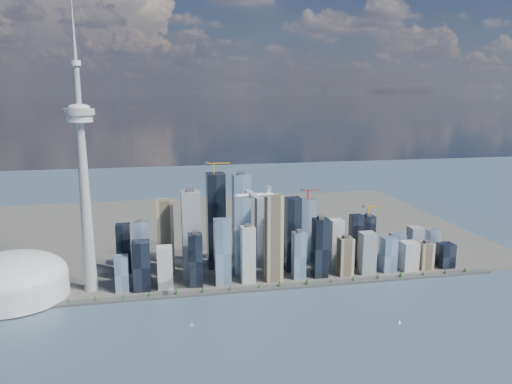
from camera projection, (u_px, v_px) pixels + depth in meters
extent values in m
plane|color=#334C5A|center=(273.00, 354.00, 758.57)|extent=(4000.00, 4000.00, 0.00)
cube|color=#383838|center=(244.00, 290.00, 998.42)|extent=(1100.00, 22.00, 4.00)
cube|color=#4C4C47|center=(217.00, 230.00, 1430.95)|extent=(1400.00, 900.00, 3.00)
cylinder|color=#3F2D1E|center=(37.00, 304.00, 922.35)|extent=(1.00, 1.00, 2.40)
cone|color=#1A4418|center=(37.00, 303.00, 921.64)|extent=(7.20, 7.20, 8.00)
cylinder|color=#3F2D1E|center=(86.00, 301.00, 939.11)|extent=(1.00, 1.00, 2.40)
cone|color=#1A4418|center=(86.00, 299.00, 938.40)|extent=(7.20, 7.20, 8.00)
cylinder|color=#3F2D1E|center=(133.00, 297.00, 955.88)|extent=(1.00, 1.00, 2.40)
cone|color=#1A4418|center=(133.00, 295.00, 955.16)|extent=(7.20, 7.20, 8.00)
cylinder|color=#3F2D1E|center=(179.00, 293.00, 972.64)|extent=(1.00, 1.00, 2.40)
cone|color=#1A4418|center=(178.00, 292.00, 971.93)|extent=(7.20, 7.20, 8.00)
cylinder|color=#3F2D1E|center=(223.00, 290.00, 989.40)|extent=(1.00, 1.00, 2.40)
cone|color=#1A4418|center=(223.00, 288.00, 988.69)|extent=(7.20, 7.20, 8.00)
cylinder|color=#3F2D1E|center=(265.00, 287.00, 1006.17)|extent=(1.00, 1.00, 2.40)
cone|color=#1A4418|center=(265.00, 285.00, 1005.46)|extent=(7.20, 7.20, 8.00)
cylinder|color=#3F2D1E|center=(306.00, 284.00, 1022.93)|extent=(1.00, 1.00, 2.40)
cone|color=#1A4418|center=(306.00, 282.00, 1022.22)|extent=(7.20, 7.20, 8.00)
cylinder|color=#3F2D1E|center=(346.00, 280.00, 1039.69)|extent=(1.00, 1.00, 2.40)
cone|color=#1A4418|center=(346.00, 279.00, 1038.98)|extent=(7.20, 7.20, 8.00)
cylinder|color=#3F2D1E|center=(385.00, 277.00, 1056.46)|extent=(1.00, 1.00, 2.40)
cone|color=#1A4418|center=(385.00, 276.00, 1055.75)|extent=(7.20, 7.20, 8.00)
cylinder|color=#3F2D1E|center=(422.00, 275.00, 1073.22)|extent=(1.00, 1.00, 2.40)
cone|color=#1A4418|center=(422.00, 273.00, 1072.51)|extent=(7.20, 7.20, 8.00)
cylinder|color=#3F2D1E|center=(458.00, 272.00, 1089.99)|extent=(1.00, 1.00, 2.40)
cone|color=#1A4418|center=(459.00, 270.00, 1089.27)|extent=(7.20, 7.20, 8.00)
cube|color=black|center=(141.00, 266.00, 988.07)|extent=(34.00, 34.00, 100.15)
cube|color=#6C88A4|center=(141.00, 251.00, 1033.42)|extent=(30.00, 30.00, 127.47)
cube|color=#B5B5B0|center=(167.00, 267.00, 999.09)|extent=(30.00, 30.00, 86.49)
cube|color=tan|center=(165.00, 235.00, 1092.79)|extent=(36.00, 36.00, 159.33)
cube|color=gray|center=(192.00, 235.00, 1047.87)|extent=(38.00, 38.00, 186.65)
cube|color=black|center=(194.00, 260.00, 1007.48)|extent=(28.00, 28.00, 109.26)
cube|color=#6C88A4|center=(221.00, 252.00, 1015.42)|extent=(32.00, 32.00, 136.57)
cube|color=black|center=(215.00, 221.00, 1108.67)|extent=(40.00, 40.00, 213.96)
cube|color=#6C88A4|center=(243.00, 225.00, 1066.00)|extent=(36.00, 36.00, 218.51)
cube|color=#B5B5B0|center=(248.00, 254.00, 1027.86)|extent=(28.00, 28.00, 118.36)
cube|color=tan|center=(274.00, 238.00, 1032.19)|extent=(34.00, 34.00, 182.09)
cube|color=gray|center=(263.00, 231.00, 1135.79)|extent=(30.00, 30.00, 154.78)
cube|color=black|center=(293.00, 234.00, 1092.68)|extent=(32.00, 32.00, 163.88)
cube|color=#6C88A4|center=(299.00, 255.00, 1050.93)|extent=(26.00, 26.00, 100.15)
cube|color=black|center=(322.00, 248.00, 1057.90)|extent=(30.00, 30.00, 127.47)
cube|color=#6C88A4|center=(307.00, 230.00, 1157.00)|extent=(34.00, 34.00, 145.68)
cube|color=#B5B5B0|center=(336.00, 243.00, 1117.42)|extent=(28.00, 28.00, 109.26)
cube|color=tan|center=(344.00, 256.00, 1072.08)|extent=(30.00, 30.00, 81.94)
cube|color=gray|center=(365.00, 253.00, 1080.85)|extent=(32.00, 32.00, 91.05)
cube|color=black|center=(357.00, 240.00, 1126.20)|extent=(26.00, 26.00, 118.36)
cube|color=#6C88A4|center=(387.00, 254.00, 1091.87)|extent=(30.00, 30.00, 77.39)
cube|color=black|center=(367.00, 236.00, 1190.52)|extent=(28.00, 28.00, 100.15)
cube|color=#6C88A4|center=(397.00, 248.00, 1150.49)|extent=(30.00, 30.00, 68.29)
cube|color=#B5B5B0|center=(408.00, 256.00, 1102.89)|extent=(34.00, 34.00, 63.73)
cube|color=tan|center=(426.00, 256.00, 1112.05)|extent=(28.00, 28.00, 59.18)
cube|color=gray|center=(415.00, 244.00, 1157.84)|extent=(30.00, 30.00, 81.94)
cube|color=black|center=(444.00, 255.00, 1121.20)|extent=(32.00, 32.00, 54.63)
cube|color=#6C88A4|center=(433.00, 245.00, 1167.45)|extent=(26.00, 26.00, 72.84)
cube|color=black|center=(123.00, 249.00, 1080.33)|extent=(30.00, 30.00, 109.26)
cube|color=#6C88A4|center=(121.00, 274.00, 983.03)|extent=(26.00, 26.00, 72.84)
cube|color=gold|center=(214.00, 168.00, 1085.33)|extent=(3.00, 3.00, 22.00)
cube|color=gold|center=(218.00, 163.00, 1084.75)|extent=(55.00, 2.20, 2.20)
cube|color=#383838|center=(206.00, 163.00, 1079.57)|extent=(6.00, 4.00, 4.00)
cube|color=#A72517|center=(308.00, 195.00, 1140.42)|extent=(3.00, 3.00, 22.00)
cube|color=#A72517|center=(311.00, 190.00, 1139.64)|extent=(48.00, 2.20, 2.20)
cube|color=#383838|center=(302.00, 190.00, 1135.07)|extent=(6.00, 4.00, 4.00)
cube|color=gold|center=(368.00, 211.00, 1178.44)|extent=(3.00, 3.00, 22.00)
cube|color=gold|center=(371.00, 207.00, 1177.57)|extent=(45.00, 2.20, 2.20)
cube|color=#383838|center=(363.00, 206.00, 1173.26)|extent=(6.00, 4.00, 4.00)
cone|color=#9B9C97|center=(86.00, 207.00, 964.23)|extent=(26.00, 26.00, 340.00)
cylinder|color=silver|center=(80.00, 118.00, 930.60)|extent=(48.00, 48.00, 14.00)
cylinder|color=#9B9C97|center=(79.00, 112.00, 928.23)|extent=(56.00, 56.00, 12.00)
ellipsoid|color=silver|center=(79.00, 107.00, 926.65)|extent=(40.00, 40.00, 14.00)
cylinder|color=#9B9C97|center=(77.00, 85.00, 918.74)|extent=(11.00, 11.00, 80.00)
cylinder|color=silver|center=(76.00, 63.00, 910.82)|extent=(18.00, 18.00, 10.00)
cone|color=silver|center=(73.00, 30.00, 899.35)|extent=(7.00, 7.00, 105.00)
cylinder|color=silver|center=(14.00, 286.00, 956.81)|extent=(200.00, 200.00, 44.00)
ellipsoid|color=silver|center=(13.00, 275.00, 952.46)|extent=(200.00, 200.00, 84.00)
cylinder|color=silver|center=(253.00, 195.00, 886.29)|extent=(61.81, 12.84, 7.56)
cone|color=silver|center=(236.00, 196.00, 877.50)|extent=(8.89, 8.24, 7.56)
cone|color=silver|center=(271.00, 194.00, 895.41)|extent=(12.41, 8.55, 7.56)
cube|color=silver|center=(252.00, 193.00, 884.85)|extent=(15.13, 66.68, 1.18)
cylinder|color=silver|center=(254.00, 196.00, 873.01)|extent=(13.30, 5.36, 4.25)
cylinder|color=silver|center=(250.00, 193.00, 897.44)|extent=(13.30, 5.36, 4.25)
cylinder|color=#3F3F3F|center=(250.00, 196.00, 871.06)|extent=(1.17, 9.44, 9.44)
cylinder|color=#3F3F3F|center=(246.00, 193.00, 895.48)|extent=(1.17, 9.44, 9.44)
cube|color=silver|center=(269.00, 190.00, 892.94)|extent=(6.67, 1.51, 12.99)
cube|color=silver|center=(269.00, 187.00, 891.63)|extent=(7.01, 21.62, 0.83)
cube|color=white|center=(191.00, 325.00, 850.86)|extent=(6.72, 4.49, 0.87)
cylinder|color=#999999|center=(191.00, 322.00, 849.87)|extent=(0.26, 0.26, 9.75)
cube|color=white|center=(399.00, 324.00, 856.46)|extent=(5.80, 3.50, 0.74)
cylinder|color=#999999|center=(399.00, 321.00, 855.61)|extent=(0.22, 0.22, 8.35)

